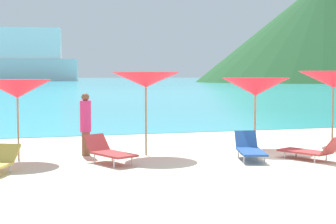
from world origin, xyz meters
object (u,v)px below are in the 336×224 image
object	(u,v)px
umbrella_4	(334,79)
lounge_chair_7	(250,148)
umbrella_3	(255,87)
beachgoer_1	(86,122)
lounge_chair_6	(313,150)
umbrella_1	(17,89)
umbrella_2	(146,80)
lounge_chair_5	(109,151)
cruise_ship	(12,57)

from	to	relation	value
umbrella_4	lounge_chair_7	xyz separation A→B (m)	(-3.80, -1.98, -1.75)
umbrella_3	lounge_chair_7	xyz separation A→B (m)	(-1.02, -1.80, -1.54)
beachgoer_1	umbrella_3	bearing A→B (deg)	-93.13
beachgoer_1	lounge_chair_6	bearing A→B (deg)	-116.70
umbrella_1	umbrella_3	size ratio (longest dim) A/B	0.98
umbrella_2	lounge_chair_6	size ratio (longest dim) A/B	1.28
lounge_chair_5	umbrella_1	bearing A→B (deg)	127.49
beachgoer_1	cruise_ship	xyz separation A→B (m)	(-3.96, 191.24, 8.13)
umbrella_4	lounge_chair_6	world-z (taller)	umbrella_4
umbrella_2	lounge_chair_7	size ratio (longest dim) A/B	1.31
umbrella_4	lounge_chair_7	bearing A→B (deg)	-152.49
umbrella_2	beachgoer_1	bearing A→B (deg)	167.31
umbrella_1	lounge_chair_5	size ratio (longest dim) A/B	1.25
umbrella_1	cruise_ship	bearing A→B (deg)	90.66
umbrella_2	umbrella_3	bearing A→B (deg)	5.19
umbrella_2	umbrella_4	distance (m)	6.20
lounge_chair_6	beachgoer_1	bearing A→B (deg)	-50.00
umbrella_4	umbrella_1	bearing A→B (deg)	-177.57
umbrella_2	lounge_chair_7	distance (m)	3.32
umbrella_4	lounge_chair_7	distance (m)	4.63
umbrella_1	lounge_chair_6	xyz separation A→B (m)	(7.19, -2.16, -1.56)
lounge_chair_7	cruise_ship	bearing A→B (deg)	107.58
lounge_chair_6	umbrella_1	bearing A→B (deg)	-42.63
lounge_chair_5	lounge_chair_7	world-z (taller)	lounge_chair_7
cruise_ship	lounge_chair_6	bearing A→B (deg)	-77.71
umbrella_1	umbrella_4	distance (m)	9.53
lounge_chair_6	lounge_chair_5	bearing A→B (deg)	-37.47
umbrella_2	beachgoer_1	size ratio (longest dim) A/B	1.33
lounge_chair_6	umbrella_2	bearing A→B (deg)	-54.23
umbrella_4	beachgoer_1	world-z (taller)	umbrella_4
umbrella_3	lounge_chair_7	world-z (taller)	umbrella_3
lounge_chair_7	cruise_ship	size ratio (longest dim) A/B	0.03
umbrella_3	lounge_chair_6	bearing A→B (deg)	-79.42
lounge_chair_5	cruise_ship	size ratio (longest dim) A/B	0.03
beachgoer_1	umbrella_1	bearing A→B (deg)	96.30
lounge_chair_7	cruise_ship	world-z (taller)	cruise_ship
lounge_chair_6	lounge_chair_7	xyz separation A→B (m)	(-1.47, 0.59, 0.02)
umbrella_3	umbrella_4	size ratio (longest dim) A/B	0.88
umbrella_2	lounge_chair_5	world-z (taller)	umbrella_2
umbrella_3	cruise_ship	size ratio (longest dim) A/B	0.04
umbrella_1	umbrella_3	distance (m)	6.75
lounge_chair_5	umbrella_4	bearing A→B (deg)	-12.94
umbrella_2	cruise_ship	bearing A→B (deg)	91.66
lounge_chair_5	beachgoer_1	world-z (taller)	beachgoer_1
umbrella_1	lounge_chair_7	size ratio (longest dim) A/B	1.19
umbrella_1	lounge_chair_6	size ratio (longest dim) A/B	1.17
umbrella_2	beachgoer_1	xyz separation A→B (m)	(-1.59, 0.36, -1.14)
lounge_chair_7	umbrella_4	bearing A→B (deg)	42.74
umbrella_1	lounge_chair_6	world-z (taller)	umbrella_1
cruise_ship	beachgoer_1	bearing A→B (deg)	-79.30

